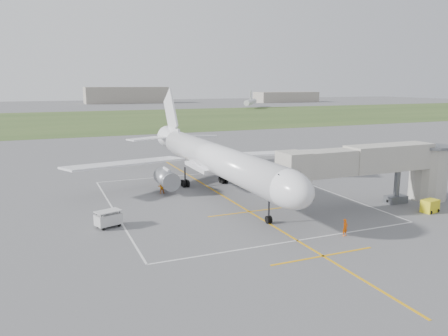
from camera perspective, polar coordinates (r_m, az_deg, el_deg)
name	(u,v)px	position (r m, az deg, el deg)	size (l,w,h in m)	color
ground	(216,192)	(58.28, -1.01, -3.14)	(700.00, 700.00, 0.00)	#5C5C5F
grass_strip	(96,120)	(184.23, -16.35, 6.08)	(700.00, 120.00, 0.02)	#344C21
apron_markings	(234,203)	(53.10, 1.34, -4.53)	(28.20, 60.00, 0.01)	orange
airliner	(214,159)	(58.06, -1.30, 1.24)	(38.93, 46.75, 13.52)	silver
jet_bridge	(384,166)	(54.39, 20.11, 0.29)	(23.40, 5.00, 7.20)	gray
gpu_unit	(430,206)	(54.21, 25.31, -4.52)	(2.09, 1.63, 1.43)	yellow
baggage_cart	(108,219)	(45.49, -14.88, -6.43)	(2.80, 2.20, 1.71)	#BDBDBD
ramp_worker_nose	(345,227)	(43.10, 15.54, -7.49)	(0.61, 0.40, 1.67)	#FF5D08
ramp_worker_wing	(161,187)	(57.90, -8.18, -2.42)	(0.88, 0.68, 1.81)	orange
distant_hangars	(46,98)	(317.84, -22.24, 8.50)	(345.00, 49.00, 12.00)	gray
distant_aircraft	(101,105)	(230.13, -15.73, 7.88)	(198.82, 48.36, 8.85)	silver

